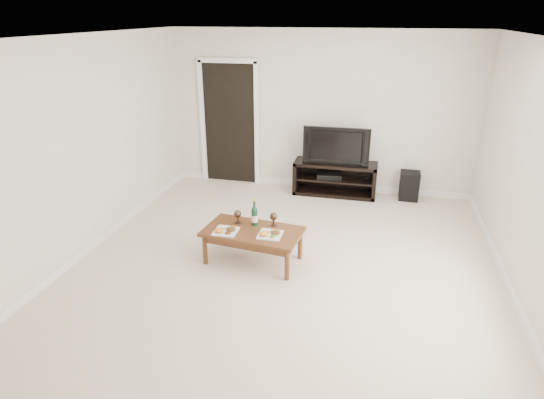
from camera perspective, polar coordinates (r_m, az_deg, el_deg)
The scene contains 14 objects.
floor at distance 5.50m, azimuth 1.57°, elevation -8.41°, with size 5.50×5.50×0.00m, color beige.
back_wall at distance 7.61m, azimuth 6.04°, elevation 10.81°, with size 5.00×0.04×2.60m, color beige.
ceiling at distance 4.73m, azimuth 1.93°, elevation 20.01°, with size 5.00×5.50×0.04m, color white.
doorway at distance 7.98m, azimuth -5.32°, elevation 9.35°, with size 0.90×0.02×2.05m, color black.
media_console at distance 7.59m, azimuth 7.89°, elevation 2.64°, with size 1.35×0.45×0.55m, color black.
television at distance 7.41m, azimuth 8.12°, elevation 6.85°, with size 1.05×0.14×0.61m, color black.
av_receiver at distance 7.57m, azimuth 7.20°, elevation 3.03°, with size 0.40×0.30×0.08m, color black.
subwoofer at distance 7.66m, azimuth 16.83°, elevation 1.68°, with size 0.30×0.30×0.46m, color black.
coffee_table at distance 5.52m, azimuth -2.40°, elevation -5.81°, with size 1.16×0.63×0.42m, color #542C17.
plate_left at distance 5.38m, azimuth -5.83°, elevation -3.76°, with size 0.27×0.27×0.07m, color white.
plate_right at distance 5.27m, azimuth -0.26°, elevation -4.21°, with size 0.27×0.27×0.07m, color white.
wine_bottle at distance 5.47m, azimuth -2.21°, elevation -1.55°, with size 0.07×0.07×0.35m, color #0E341C.
goblet_left at distance 5.58m, azimuth -4.33°, elevation -2.15°, with size 0.09×0.09×0.17m, color #3D2C21, non-canonical shape.
goblet_right at distance 5.50m, azimuth 0.18°, elevation -2.47°, with size 0.09×0.09×0.17m, color #3D2C21, non-canonical shape.
Camera 1 is at (0.94, -4.63, 2.82)m, focal length 30.00 mm.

